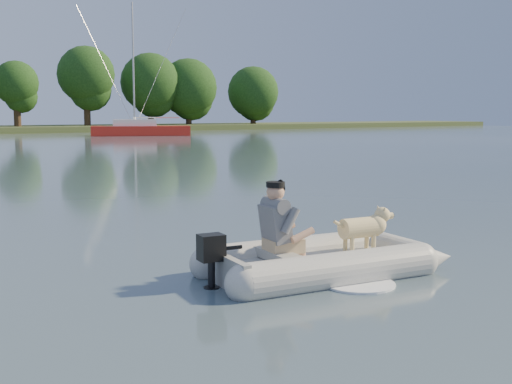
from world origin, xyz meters
TOP-DOWN VIEW (x-y plane):
  - water at (0.00, 0.00)m, footprint 160.00×160.00m
  - dinghy at (-0.53, -0.13)m, footprint 4.59×3.43m
  - man at (-1.15, 0.00)m, footprint 0.73×0.64m
  - dog at (0.06, -0.16)m, footprint 0.88×0.41m
  - outboard_motor at (-2.02, 0.07)m, footprint 0.41×0.31m
  - sailboat at (17.65, 45.37)m, footprint 8.64×5.53m

SIDE VIEW (x-z plane):
  - water at x=0.00m, z-range 0.00..0.00m
  - outboard_motor at x=-2.02m, z-range -0.08..0.64m
  - dog at x=0.06m, z-range 0.19..0.75m
  - sailboat at x=17.65m, z-range -5.22..6.22m
  - dinghy at x=-0.53m, z-range -0.10..1.16m
  - man at x=-1.15m, z-range 0.22..1.19m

